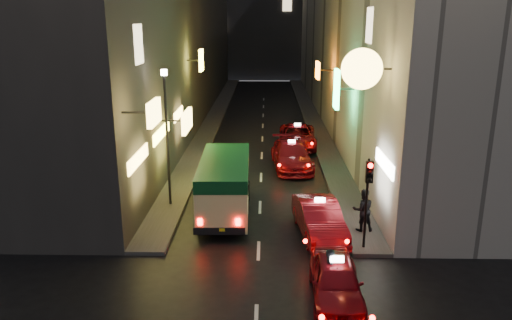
# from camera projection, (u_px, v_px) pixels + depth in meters

# --- Properties ---
(building_left) EXTENTS (7.57, 52.00, 18.00)m
(building_left) POSITION_uv_depth(u_px,v_px,m) (167.00, 11.00, 41.15)
(building_left) COLOR #353230
(building_left) RESTS_ON ground
(building_right) EXTENTS (7.91, 52.00, 18.00)m
(building_right) POSITION_uv_depth(u_px,v_px,m) (361.00, 11.00, 40.84)
(building_right) COLOR #A6A198
(building_right) RESTS_ON ground
(sidewalk_left) EXTENTS (1.50, 52.00, 0.15)m
(sidewalk_left) POSITION_uv_depth(u_px,v_px,m) (214.00, 118.00, 43.56)
(sidewalk_left) COLOR #4B4745
(sidewalk_left) RESTS_ON ground
(sidewalk_right) EXTENTS (1.50, 52.00, 0.15)m
(sidewalk_right) POSITION_uv_depth(u_px,v_px,m) (312.00, 118.00, 43.40)
(sidewalk_right) COLOR #4B4745
(sidewalk_right) RESTS_ON ground
(minibus) EXTENTS (2.24, 6.02, 2.57)m
(minibus) POSITION_uv_depth(u_px,v_px,m) (225.00, 180.00, 22.03)
(minibus) COLOR #F6E699
(minibus) RESTS_ON ground
(taxi_near) EXTENTS (2.10, 4.87, 1.70)m
(taxi_near) POSITION_uv_depth(u_px,v_px,m) (336.00, 278.00, 15.53)
(taxi_near) COLOR maroon
(taxi_near) RESTS_ON ground
(taxi_second) EXTENTS (2.82, 5.53, 1.86)m
(taxi_second) POSITION_uv_depth(u_px,v_px,m) (319.00, 216.00, 20.12)
(taxi_second) COLOR maroon
(taxi_second) RESTS_ON ground
(taxi_third) EXTENTS (2.72, 5.72, 1.94)m
(taxi_third) POSITION_uv_depth(u_px,v_px,m) (292.00, 153.00, 29.19)
(taxi_third) COLOR maroon
(taxi_third) RESTS_ON ground
(taxi_far) EXTENTS (2.44, 5.54, 1.91)m
(taxi_far) POSITION_uv_depth(u_px,v_px,m) (297.00, 135.00, 33.79)
(taxi_far) COLOR maroon
(taxi_far) RESTS_ON ground
(pedestrian_crossing) EXTENTS (0.47, 0.66, 1.86)m
(pedestrian_crossing) POSITION_uv_depth(u_px,v_px,m) (331.00, 270.00, 15.67)
(pedestrian_crossing) COLOR black
(pedestrian_crossing) RESTS_ON ground
(pedestrian_sidewalk) EXTENTS (0.78, 0.51, 2.02)m
(pedestrian_sidewalk) POSITION_uv_depth(u_px,v_px,m) (363.00, 207.00, 20.20)
(pedestrian_sidewalk) COLOR black
(pedestrian_sidewalk) RESTS_ON sidewalk_right
(traffic_light) EXTENTS (0.26, 0.43, 3.50)m
(traffic_light) POSITION_uv_depth(u_px,v_px,m) (368.00, 185.00, 18.16)
(traffic_light) COLOR black
(traffic_light) RESTS_ON sidewalk_right
(lamp_post) EXTENTS (0.28, 0.28, 6.22)m
(lamp_post) POSITION_uv_depth(u_px,v_px,m) (167.00, 129.00, 22.38)
(lamp_post) COLOR black
(lamp_post) RESTS_ON sidewalk_left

